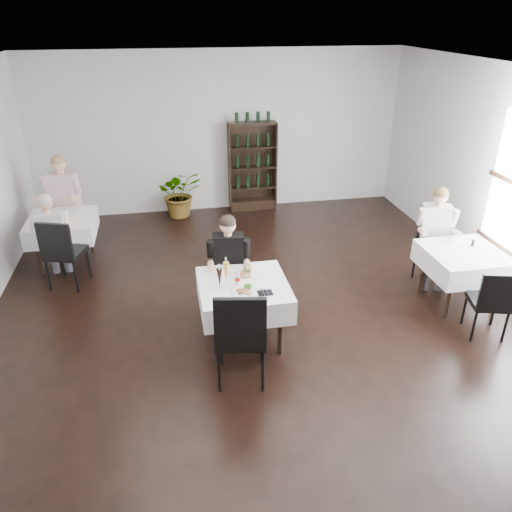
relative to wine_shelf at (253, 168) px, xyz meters
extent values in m
plane|color=black|center=(-0.60, -4.31, -0.85)|extent=(9.00, 9.00, 0.00)
plane|color=white|center=(-0.60, -4.31, 2.15)|extent=(9.00, 9.00, 0.00)
plane|color=silver|center=(-0.60, 0.19, 0.65)|extent=(7.00, 0.00, 7.00)
cube|color=black|center=(0.00, 0.01, -0.75)|extent=(0.90, 0.28, 0.20)
cylinder|color=black|center=(-1.27, -4.68, -0.49)|extent=(0.06, 0.06, 0.71)
cylinder|color=black|center=(-1.27, -3.95, -0.49)|extent=(0.06, 0.06, 0.71)
cylinder|color=black|center=(-0.53, -4.68, -0.49)|extent=(0.06, 0.06, 0.71)
cylinder|color=black|center=(-0.53, -3.95, -0.49)|extent=(0.06, 0.06, 0.71)
cube|color=black|center=(-0.90, -4.31, -0.12)|extent=(0.85, 0.85, 0.04)
cube|color=white|center=(-0.90, -4.31, -0.23)|extent=(1.03, 1.03, 0.30)
cylinder|color=black|center=(-3.64, -2.15, -0.49)|extent=(0.06, 0.06, 0.71)
cylinder|color=black|center=(-3.64, -1.47, -0.49)|extent=(0.06, 0.06, 0.71)
cylinder|color=black|center=(-2.96, -2.15, -0.49)|extent=(0.06, 0.06, 0.71)
cylinder|color=black|center=(-2.96, -1.47, -0.49)|extent=(0.06, 0.06, 0.71)
cube|color=black|center=(-3.30, -1.81, -0.12)|extent=(0.80, 0.80, 0.04)
cube|color=white|center=(-3.30, -1.81, -0.23)|extent=(0.98, 0.98, 0.30)
cylinder|color=black|center=(1.76, -4.35, -0.49)|extent=(0.06, 0.06, 0.71)
cylinder|color=black|center=(1.76, -3.67, -0.49)|extent=(0.06, 0.06, 0.71)
cylinder|color=black|center=(2.44, -4.35, -0.49)|extent=(0.06, 0.06, 0.71)
cylinder|color=black|center=(2.44, -3.67, -0.49)|extent=(0.06, 0.06, 0.71)
cube|color=black|center=(2.10, -4.01, -0.12)|extent=(0.80, 0.80, 0.04)
cube|color=white|center=(2.10, -4.01, -0.23)|extent=(0.98, 0.98, 0.30)
imported|color=#1D521C|center=(-1.43, -0.11, -0.39)|extent=(0.91, 0.82, 0.91)
cylinder|color=black|center=(-1.16, -3.90, -0.65)|extent=(0.03, 0.03, 0.40)
cylinder|color=black|center=(-1.14, -3.56, -0.65)|extent=(0.03, 0.03, 0.40)
cylinder|color=black|center=(-0.82, -3.93, -0.65)|extent=(0.03, 0.03, 0.40)
cylinder|color=black|center=(-0.79, -3.58, -0.65)|extent=(0.03, 0.03, 0.40)
cube|color=black|center=(-0.98, -3.74, -0.43)|extent=(0.42, 0.42, 0.06)
cube|color=black|center=(-0.97, -3.56, -0.19)|extent=(0.40, 0.07, 0.43)
cylinder|color=black|center=(-0.78, -4.83, -0.59)|extent=(0.04, 0.04, 0.52)
cylinder|color=black|center=(-0.86, -5.27, -0.59)|extent=(0.04, 0.04, 0.52)
cylinder|color=black|center=(-1.23, -4.75, -0.59)|extent=(0.04, 0.04, 0.52)
cylinder|color=black|center=(-1.31, -5.19, -0.59)|extent=(0.04, 0.04, 0.52)
cube|color=black|center=(-1.04, -5.01, -0.29)|extent=(0.61, 0.61, 0.08)
cube|color=black|center=(-1.08, -5.24, 0.02)|extent=(0.52, 0.15, 0.57)
cylinder|color=black|center=(-3.49, -1.42, -0.65)|extent=(0.03, 0.03, 0.40)
cylinder|color=black|center=(-3.55, -1.08, -0.65)|extent=(0.03, 0.03, 0.40)
cylinder|color=black|center=(-3.15, -1.35, -0.65)|extent=(0.03, 0.03, 0.40)
cylinder|color=black|center=(-3.21, -1.01, -0.65)|extent=(0.03, 0.03, 0.40)
cube|color=black|center=(-3.35, -1.21, -0.42)|extent=(0.47, 0.47, 0.06)
cube|color=black|center=(-3.38, -1.03, -0.19)|extent=(0.40, 0.12, 0.43)
cylinder|color=black|center=(-2.90, -2.39, -0.61)|extent=(0.04, 0.04, 0.48)
cylinder|color=black|center=(-3.04, -2.78, -0.61)|extent=(0.04, 0.04, 0.48)
cylinder|color=black|center=(-3.30, -2.25, -0.61)|extent=(0.04, 0.04, 0.48)
cylinder|color=black|center=(-3.43, -2.65, -0.61)|extent=(0.04, 0.04, 0.48)
cube|color=black|center=(-3.17, -2.52, -0.34)|extent=(0.61, 0.61, 0.07)
cube|color=black|center=(-3.24, -2.72, -0.06)|extent=(0.47, 0.20, 0.52)
cylinder|color=black|center=(1.78, -3.60, -0.65)|extent=(0.03, 0.03, 0.40)
cylinder|color=black|center=(1.84, -3.26, -0.65)|extent=(0.03, 0.03, 0.40)
cylinder|color=black|center=(2.12, -3.66, -0.65)|extent=(0.03, 0.03, 0.40)
cylinder|color=black|center=(2.18, -3.32, -0.65)|extent=(0.03, 0.03, 0.40)
cube|color=black|center=(1.98, -3.46, -0.43)|extent=(0.45, 0.45, 0.06)
cube|color=black|center=(2.01, -3.28, -0.19)|extent=(0.40, 0.11, 0.43)
cylinder|color=black|center=(2.25, -4.62, -0.64)|extent=(0.03, 0.03, 0.42)
cylinder|color=black|center=(2.16, -4.97, -0.64)|extent=(0.03, 0.03, 0.42)
cylinder|color=black|center=(1.89, -4.53, -0.64)|extent=(0.03, 0.03, 0.42)
cylinder|color=black|center=(1.80, -4.88, -0.64)|extent=(0.03, 0.03, 0.42)
cube|color=black|center=(2.02, -4.75, -0.40)|extent=(0.51, 0.51, 0.06)
cube|color=black|center=(1.98, -4.94, -0.15)|extent=(0.42, 0.15, 0.46)
cube|color=#45454D|center=(-1.10, -3.88, -0.30)|extent=(0.18, 0.42, 0.14)
cylinder|color=#45454D|center=(-1.12, -4.05, -0.61)|extent=(0.11, 0.11, 0.47)
cube|color=#45454D|center=(-0.91, -3.90, -0.30)|extent=(0.18, 0.42, 0.14)
cylinder|color=#45454D|center=(-0.93, -4.07, -0.61)|extent=(0.11, 0.11, 0.47)
cube|color=black|center=(-0.99, -3.71, 0.02)|extent=(0.41, 0.25, 0.53)
cylinder|color=#D8A687|center=(-1.24, -3.94, 0.00)|extent=(0.11, 0.31, 0.15)
cylinder|color=#D8A687|center=(-0.79, -3.99, 0.00)|extent=(0.11, 0.31, 0.15)
sphere|color=#D8A687|center=(-0.99, -3.73, 0.42)|extent=(0.20, 0.20, 0.20)
sphere|color=black|center=(-0.99, -3.73, 0.45)|extent=(0.20, 0.20, 0.20)
cube|color=#45454D|center=(-3.46, -1.35, -0.23)|extent=(0.24, 0.48, 0.15)
cylinder|color=#45454D|center=(-3.50, -1.54, -0.58)|extent=(0.12, 0.12, 0.54)
cube|color=#45454D|center=(-3.25, -1.39, -0.23)|extent=(0.24, 0.48, 0.15)
cylinder|color=#45454D|center=(-3.29, -1.59, -0.58)|extent=(0.12, 0.12, 0.54)
cube|color=beige|center=(-3.31, -1.17, 0.13)|extent=(0.48, 0.32, 0.60)
cylinder|color=#D8A687|center=(-3.62, -1.41, 0.11)|extent=(0.15, 0.35, 0.17)
cylinder|color=#D8A687|center=(-3.13, -1.51, 0.11)|extent=(0.15, 0.35, 0.17)
sphere|color=#D8A687|center=(-3.32, -1.19, 0.59)|extent=(0.23, 0.23, 0.23)
sphere|color=olive|center=(-3.32, -1.19, 0.62)|extent=(0.23, 0.23, 0.23)
cube|color=#45454D|center=(-3.24, -2.27, -0.32)|extent=(0.15, 0.40, 0.13)
cylinder|color=#45454D|center=(-3.25, -2.10, -0.61)|extent=(0.10, 0.10, 0.47)
cube|color=#45454D|center=(-3.43, -2.27, -0.32)|extent=(0.15, 0.40, 0.13)
cylinder|color=#45454D|center=(-3.44, -2.10, -0.61)|extent=(0.10, 0.10, 0.47)
cube|color=silver|center=(-3.33, -2.45, 0.00)|extent=(0.39, 0.22, 0.52)
cylinder|color=#D8A687|center=(-3.12, -2.19, -0.02)|extent=(0.09, 0.30, 0.15)
cylinder|color=#D8A687|center=(-3.56, -2.20, -0.02)|extent=(0.09, 0.30, 0.15)
sphere|color=#D8A687|center=(-3.33, -2.43, 0.40)|extent=(0.20, 0.20, 0.20)
sphere|color=beige|center=(-3.33, -2.43, 0.43)|extent=(0.20, 0.20, 0.20)
cube|color=#45454D|center=(1.90, -3.46, -0.29)|extent=(0.25, 0.44, 0.14)
cylinder|color=#45454D|center=(1.85, -3.63, -0.60)|extent=(0.11, 0.11, 0.48)
cube|color=#45454D|center=(2.09, -3.51, -0.29)|extent=(0.25, 0.44, 0.14)
cylinder|color=#45454D|center=(2.04, -3.68, -0.60)|extent=(0.11, 0.11, 0.48)
cube|color=silver|center=(2.05, -3.30, 0.03)|extent=(0.44, 0.32, 0.54)
cylinder|color=#D8A687|center=(1.75, -3.49, 0.01)|extent=(0.16, 0.32, 0.15)
cylinder|color=#D8A687|center=(2.19, -3.62, 0.01)|extent=(0.16, 0.32, 0.15)
sphere|color=#D8A687|center=(2.04, -3.32, 0.45)|extent=(0.21, 0.21, 0.21)
sphere|color=brown|center=(2.04, -3.32, 0.48)|extent=(0.21, 0.21, 0.21)
cube|color=white|center=(-0.87, -4.13, -0.07)|extent=(0.32, 0.32, 0.02)
cube|color=brown|center=(-0.90, -4.15, -0.04)|extent=(0.14, 0.12, 0.03)
sphere|color=#30711E|center=(-0.80, -4.09, -0.02)|extent=(0.07, 0.07, 0.07)
cube|color=brown|center=(-0.84, -4.20, -0.05)|extent=(0.11, 0.09, 0.02)
cube|color=white|center=(-0.92, -4.51, -0.07)|extent=(0.26, 0.26, 0.02)
cube|color=brown|center=(-0.95, -4.53, -0.05)|extent=(0.12, 0.10, 0.02)
sphere|color=#30711E|center=(-0.86, -4.47, -0.03)|extent=(0.06, 0.06, 0.06)
cube|color=brown|center=(-0.90, -4.57, -0.05)|extent=(0.11, 0.10, 0.02)
cone|color=black|center=(-1.18, -4.34, 0.04)|extent=(0.07, 0.07, 0.23)
cylinder|color=silver|center=(-1.18, -4.34, 0.18)|extent=(0.02, 0.02, 0.06)
cone|color=gold|center=(-1.09, -4.24, 0.05)|extent=(0.07, 0.07, 0.25)
cylinder|color=silver|center=(-1.09, -4.24, 0.21)|extent=(0.02, 0.02, 0.06)
cylinder|color=silver|center=(-0.97, -4.34, 0.02)|extent=(0.06, 0.06, 0.19)
cylinder|color=#B50A0A|center=(-0.97, -4.34, 0.00)|extent=(0.06, 0.06, 0.05)
cylinder|color=silver|center=(-0.97, -4.34, 0.14)|extent=(0.02, 0.02, 0.05)
cube|color=black|center=(-0.70, -4.57, -0.07)|extent=(0.17, 0.13, 0.01)
cylinder|color=silver|center=(-0.71, -4.57, -0.06)|extent=(0.01, 0.18, 0.01)
cylinder|color=silver|center=(-0.68, -4.57, -0.06)|extent=(0.02, 0.18, 0.01)
cylinder|color=black|center=(2.28, -3.89, -0.03)|extent=(0.05, 0.05, 0.10)
camera|label=1|loc=(-1.69, -9.28, 2.79)|focal=35.00mm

